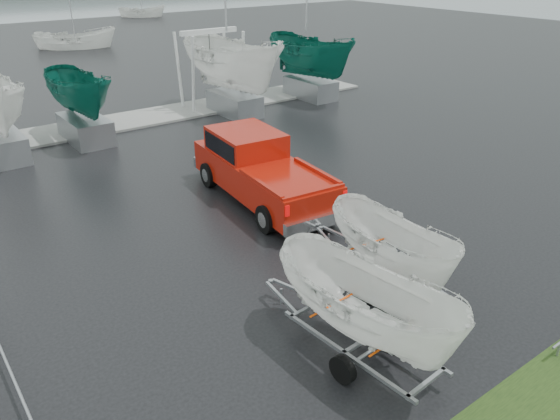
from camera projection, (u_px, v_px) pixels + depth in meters
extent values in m
plane|color=black|center=(273.00, 214.00, 17.94)|extent=(120.00, 120.00, 0.00)
cube|color=#999993|center=(121.00, 122.00, 27.32)|extent=(30.00, 3.00, 0.12)
cube|color=#A01408|center=(263.00, 176.00, 18.55)|extent=(2.84, 6.63, 1.06)
cube|color=#A01408|center=(246.00, 144.00, 19.09)|extent=(2.30, 2.75, 0.94)
cube|color=black|center=(246.00, 142.00, 19.07)|extent=(2.30, 2.47, 0.61)
cube|color=silver|center=(317.00, 222.00, 16.16)|extent=(2.25, 0.42, 0.39)
cylinder|color=black|center=(209.00, 175.00, 19.88)|extent=(0.42, 0.92, 0.89)
cylinder|color=black|center=(260.00, 164.00, 20.86)|extent=(0.42, 0.92, 0.89)
cylinder|color=black|center=(267.00, 219.00, 16.62)|extent=(0.42, 0.92, 0.89)
cylinder|color=black|center=(323.00, 204.00, 17.60)|extent=(0.42, 0.92, 0.89)
cube|color=#92959A|center=(372.00, 281.00, 13.48)|extent=(0.43, 3.59, 0.08)
cube|color=#92959A|center=(406.00, 269.00, 13.99)|extent=(0.43, 3.59, 0.08)
cylinder|color=#92959A|center=(394.00, 284.00, 13.64)|extent=(1.60, 0.24, 0.08)
cylinder|color=black|center=(369.00, 293.00, 13.27)|extent=(0.24, 0.61, 0.60)
cylinder|color=black|center=(418.00, 275.00, 14.02)|extent=(0.24, 0.61, 0.60)
imported|color=white|center=(397.00, 198.00, 12.81)|extent=(1.73, 1.77, 4.20)
cube|color=#ED4A07|center=(370.00, 243.00, 14.11)|extent=(1.55, 0.19, 0.03)
cube|color=#ED4A07|center=(414.00, 271.00, 12.88)|extent=(1.55, 0.19, 0.03)
cube|color=#92959A|center=(344.00, 353.00, 11.09)|extent=(0.33, 3.60, 0.08)
cube|color=#92959A|center=(380.00, 331.00, 11.74)|extent=(0.33, 3.60, 0.08)
cylinder|color=#92959A|center=(369.00, 352.00, 11.34)|extent=(1.60, 0.19, 0.08)
cylinder|color=black|center=(343.00, 369.00, 10.87)|extent=(0.22, 0.61, 0.60)
cylinder|color=black|center=(394.00, 336.00, 11.81)|extent=(0.22, 0.61, 0.60)
imported|color=white|center=(371.00, 243.00, 10.39)|extent=(1.87, 1.92, 4.66)
cube|color=#ED4A07|center=(336.00, 303.00, 11.72)|extent=(1.55, 0.15, 0.03)
cube|color=#ED4A07|center=(395.00, 339.00, 10.63)|extent=(1.55, 0.15, 0.03)
cylinder|color=silver|center=(193.00, 76.00, 27.96)|extent=(0.16, 0.58, 3.99)
cylinder|color=silver|center=(179.00, 71.00, 29.12)|extent=(0.16, 0.58, 3.99)
cylinder|color=silver|center=(242.00, 69.00, 29.58)|extent=(0.16, 0.58, 3.99)
cylinder|color=silver|center=(227.00, 65.00, 30.74)|extent=(0.16, 0.58, 3.99)
cube|color=silver|center=(209.00, 31.00, 28.48)|extent=(3.30, 0.25, 0.25)
cube|color=#92959A|center=(1.00, 146.00, 22.48)|extent=(1.60, 3.20, 1.10)
cube|color=#92959A|center=(85.00, 129.00, 24.56)|extent=(1.60, 3.20, 1.10)
imported|color=#0C5849|center=(73.00, 53.00, 23.12)|extent=(2.09, 2.15, 5.56)
cube|color=#92959A|center=(234.00, 104.00, 28.62)|extent=(1.60, 3.20, 1.10)
imported|color=white|center=(231.00, 14.00, 26.70)|extent=(2.94, 3.02, 7.82)
cube|color=#92959A|center=(310.00, 88.00, 31.76)|extent=(1.60, 3.20, 1.10)
imported|color=#0C5849|center=(312.00, 18.00, 30.06)|extent=(2.53, 2.60, 6.73)
imported|color=white|center=(77.00, 48.00, 48.00)|extent=(3.50, 3.46, 6.97)
cylinder|color=#B2B2B7|center=(69.00, 0.00, 46.28)|extent=(0.08, 0.08, 8.00)
imported|color=white|center=(143.00, 17.00, 70.03)|extent=(3.05, 3.03, 5.85)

